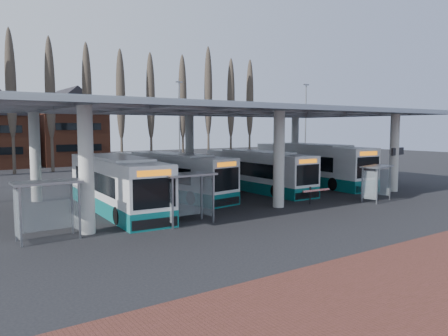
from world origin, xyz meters
TOP-DOWN VIEW (x-y plane):
  - ground at (0.00, 0.00)m, footprint 140.00×140.00m
  - station_canopy at (0.00, 8.00)m, footprint 32.00×16.00m
  - poplar_row at (0.00, 33.00)m, footprint 45.10×1.10m
  - lamp_post_b at (6.00, 26.00)m, footprint 0.80×0.16m
  - lamp_post_c at (20.00, 20.00)m, footprint 0.80×0.16m
  - bus_0 at (-8.80, 7.16)m, footprint 3.21×11.95m
  - bus_1 at (-3.63, 10.04)m, footprint 4.35×11.62m
  - bus_2 at (3.57, 9.09)m, footprint 2.65×11.37m
  - bus_3 at (10.04, 9.47)m, footprint 3.68×12.94m
  - shelter_0 at (-13.82, 2.42)m, footprint 2.85×1.44m
  - shelter_1 at (-7.11, 1.69)m, footprint 2.87×1.48m
  - shelter_2 at (6.90, 0.49)m, footprint 2.83×1.87m
  - info_sign_0 at (12.32, 2.41)m, footprint 2.26×0.65m
  - info_sign_1 at (16.41, 5.23)m, footprint 1.95×0.83m
  - barrier at (2.37, 1.67)m, footprint 2.27×0.65m

SIDE VIEW (x-z plane):
  - ground at x=0.00m, z-range 0.00..0.00m
  - barrier at x=2.37m, z-range 0.31..1.45m
  - bus_2 at x=3.57m, z-range -0.09..3.06m
  - bus_1 at x=-3.63m, z-range -0.09..3.07m
  - bus_0 at x=-8.80m, z-range -0.09..3.19m
  - bus_3 at x=10.04m, z-range -0.10..3.45m
  - shelter_2 at x=6.90m, z-range 0.55..2.96m
  - shelter_1 at x=-7.11m, z-range 0.60..3.23m
  - shelter_0 at x=-13.82m, z-range 0.60..3.23m
  - info_sign_1 at x=16.41m, z-range 1.03..4.07m
  - info_sign_0 at x=12.32m, z-range 1.16..4.57m
  - lamp_post_b at x=6.00m, z-range 0.25..10.42m
  - lamp_post_c at x=20.00m, z-range 0.25..10.42m
  - station_canopy at x=0.00m, z-range 2.51..8.85m
  - poplar_row at x=0.00m, z-range 1.53..16.03m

